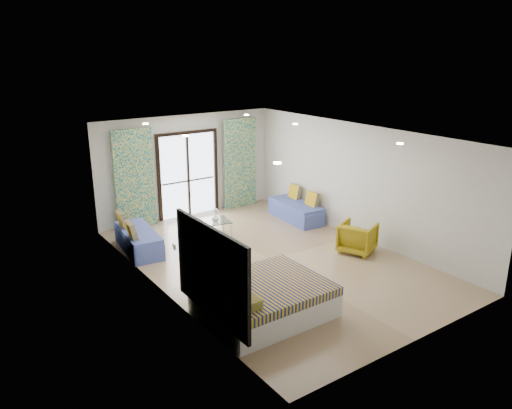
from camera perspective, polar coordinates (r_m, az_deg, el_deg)
floor at (r=10.72m, az=1.75°, el=-6.36°), size 5.00×7.50×0.01m
ceiling at (r=9.95m, az=1.90°, el=8.02°), size 5.00×7.50×0.01m
wall_back at (r=13.35m, az=-7.86°, el=4.38°), size 5.00×0.01×2.70m
wall_front at (r=7.76m, az=18.68°, el=-6.06°), size 5.00×0.01×2.70m
wall_left at (r=9.05m, az=-10.98°, el=-2.08°), size 0.01×7.50×2.70m
wall_right at (r=11.87m, az=11.56°, el=2.55°), size 0.01×7.50×2.70m
balcony_door at (r=13.34m, az=-7.79°, el=3.98°), size 1.76×0.08×2.28m
balcony_rail at (r=13.42m, az=-7.76°, el=2.71°), size 1.52×0.03×0.04m
curtain_left at (r=12.60m, az=-13.74°, el=2.80°), size 1.00×0.10×2.50m
curtain_right at (r=13.97m, az=-1.84°, el=4.71°), size 1.00×0.10×2.50m
downlight_a at (r=7.56m, az=2.46°, el=4.77°), size 0.12×0.12×0.02m
downlight_b at (r=9.49m, az=16.13°, el=6.71°), size 0.12×0.12×0.02m
downlight_c at (r=10.06m, az=-8.04°, el=7.80°), size 0.12×0.12×0.02m
downlight_d at (r=11.58m, az=4.52°, el=9.16°), size 0.12×0.12×0.02m
downlight_e at (r=11.86m, az=-12.52°, el=9.00°), size 0.12×0.12×0.02m
downlight_f at (r=13.18m, az=-1.08°, el=10.21°), size 0.12×0.12×0.02m
headboard at (r=7.73m, az=-5.16°, el=-7.72°), size 0.06×2.10×1.50m
switch_plate at (r=8.74m, az=-9.33°, el=-4.80°), size 0.02×0.10×0.10m
bed at (r=8.54m, az=0.79°, el=-10.73°), size 2.05×1.67×0.71m
daybed_left at (r=11.42m, az=-13.34°, el=-3.90°), size 0.85×1.77×0.84m
daybed_right at (r=13.15m, az=4.61°, el=-0.65°), size 0.78×1.72×0.83m
coffee_table at (r=11.91m, az=-4.58°, el=-2.02°), size 0.73×0.73×0.73m
vase at (r=11.77m, az=-4.67°, el=-1.56°), size 0.18×0.19×0.18m
armchair at (r=11.22m, az=11.54°, el=-3.57°), size 0.91×0.93×0.74m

